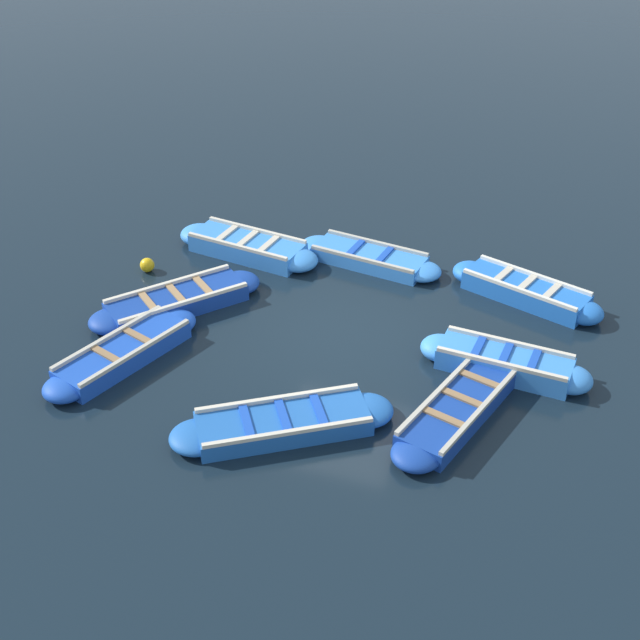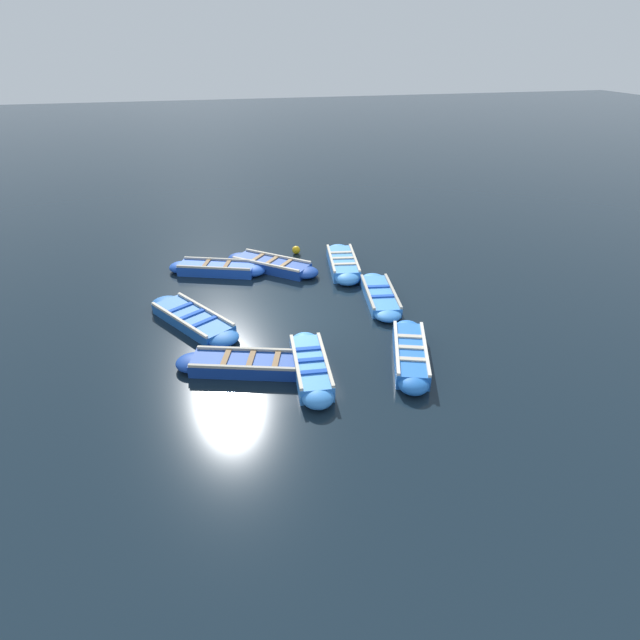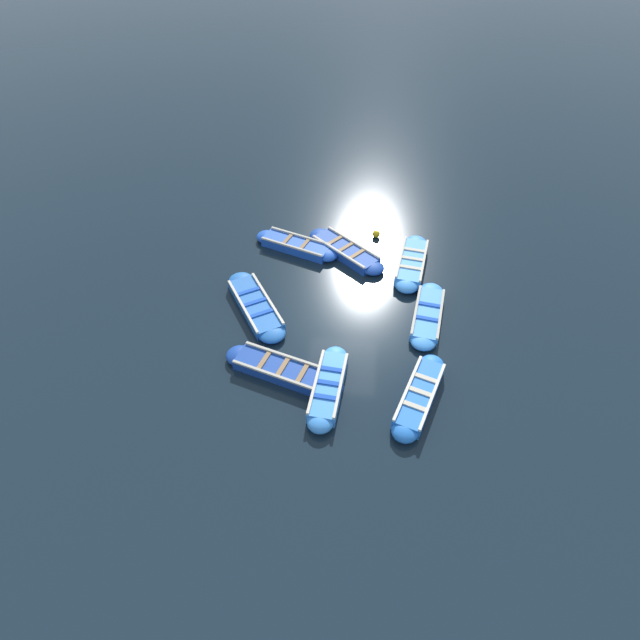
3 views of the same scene
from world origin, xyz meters
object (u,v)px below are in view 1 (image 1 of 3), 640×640
Objects in this scene: boat_inner_gap at (283,423)px; boat_centre at (369,258)px; boat_outer_left at (177,301)px; boat_stern_in at (461,406)px; boat_bow_out at (248,247)px; boat_outer_right at (504,363)px; buoy_orange_near at (147,265)px; boat_drifting at (526,291)px; boat_near_quay at (123,353)px.

boat_centre is (5.72, 0.20, -0.01)m from boat_inner_gap.
boat_outer_left is (2.78, 3.31, 0.02)m from boat_inner_gap.
boat_stern_in is 1.16× the size of boat_centre.
boat_outer_left reaches higher than boat_centre.
boat_bow_out reaches higher than boat_outer_left.
buoy_orange_near is at bearing 81.73° from boat_outer_right.
boat_drifting is (2.58, -0.01, -0.01)m from boat_outer_right.
boat_outer_right is at bearing 179.74° from boat_drifting.
boat_inner_gap is 11.86× the size of buoy_orange_near.
boat_near_quay is 5.83m from boat_centre.
boat_centre is at bearing -46.59° from boat_outer_left.
boat_drifting is at bearing -7.28° from boat_stern_in.
boat_outer_right is (2.77, -3.16, 0.05)m from boat_inner_gap.
boat_bow_out is at bearing 91.02° from boat_drifting.
boat_stern_in is 1.12× the size of boat_bow_out.
boat_bow_out reaches higher than boat_centre.
boat_drifting reaches higher than boat_inner_gap.
boat_bow_out reaches higher than buoy_orange_near.
boat_outer_right is 0.96× the size of boat_outer_left.
boat_stern_in is at bearing -85.23° from boat_near_quay.
boat_near_quay is (-4.37, 0.61, -0.02)m from boat_bow_out.
buoy_orange_near is at bearing 127.77° from boat_bow_out.
boat_bow_out is at bearing -7.96° from boat_near_quay.
boat_outer_right is 10.33× the size of buoy_orange_near.
boat_inner_gap is at bearing -129.95° from boat_outer_left.
boat_outer_left is 10.78× the size of buoy_orange_near.
boat_near_quay is at bearing 172.04° from boat_bow_out.
boat_drifting reaches higher than boat_near_quay.
boat_centre is 4.28m from boat_outer_left.
boat_stern_in is at bearing 160.36° from boat_outer_right.
boat_outer_right is 7.81m from buoy_orange_near.
boat_near_quay reaches higher than buoy_orange_near.
boat_near_quay is at bearing 106.03° from boat_outer_right.
buoy_orange_near is (2.51, 7.23, -0.01)m from boat_stern_in.
boat_outer_right reaches higher than boat_bow_out.
boat_drifting is at bearing -55.92° from boat_near_quay.
boat_inner_gap is at bearing -130.42° from buoy_orange_near.
buoy_orange_near is at bearing 49.58° from boat_inner_gap.
boat_outer_left is at bearing 168.91° from boat_bow_out.
boat_bow_out is 1.04× the size of boat_centre.
buoy_orange_near is at bearing 100.63° from boat_drifting.
boat_inner_gap is 6.21m from boat_drifting.
boat_outer_right reaches higher than boat_inner_gap.
boat_bow_out is at bearing 54.93° from boat_stern_in.
boat_bow_out is (5.24, 2.83, 0.04)m from boat_inner_gap.
boat_bow_out is at bearing 67.59° from boat_outer_right.
boat_stern_in is 1.47m from boat_outer_right.
boat_stern_in is at bearing -146.54° from boat_centre.
boat_centre is at bearing -67.29° from buoy_orange_near.
boat_outer_right is 0.95× the size of boat_drifting.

